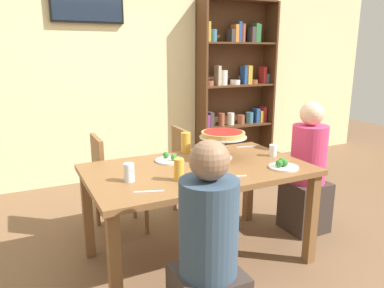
{
  "coord_description": "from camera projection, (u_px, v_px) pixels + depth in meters",
  "views": [
    {
      "loc": [
        -1.15,
        -2.27,
        1.55
      ],
      "look_at": [
        0.0,
        0.1,
        0.89
      ],
      "focal_mm": 34.36,
      "sensor_mm": 36.0,
      "label": 1
    }
  ],
  "objects": [
    {
      "name": "ground_plane",
      "position": [
        198.0,
        258.0,
        2.84
      ],
      "size": [
        12.0,
        12.0,
        0.0
      ],
      "primitive_type": "plane",
      "color": "brown"
    },
    {
      "name": "rear_partition",
      "position": [
        116.0,
        65.0,
        4.42
      ],
      "size": [
        8.0,
        0.12,
        2.8
      ],
      "primitive_type": "cube",
      "color": "beige",
      "rests_on": "ground_plane"
    },
    {
      "name": "dining_table",
      "position": [
        198.0,
        179.0,
        2.69
      ],
      "size": [
        1.59,
        0.93,
        0.74
      ],
      "color": "brown",
      "rests_on": "ground_plane"
    },
    {
      "name": "bookshelf",
      "position": [
        235.0,
        83.0,
        5.0
      ],
      "size": [
        1.1,
        0.3,
        2.21
      ],
      "color": "#4C2D19",
      "rests_on": "ground_plane"
    },
    {
      "name": "television",
      "position": [
        87.0,
        1.0,
        4.04
      ],
      "size": [
        0.8,
        0.05,
        0.47
      ],
      "color": "black"
    },
    {
      "name": "diner_head_east",
      "position": [
        307.0,
        177.0,
        3.2
      ],
      "size": [
        0.34,
        0.34,
        1.15
      ],
      "rotation": [
        0.0,
        0.0,
        3.14
      ],
      "color": "#382D28",
      "rests_on": "ground_plane"
    },
    {
      "name": "diner_near_left",
      "position": [
        208.0,
        264.0,
        1.89
      ],
      "size": [
        0.34,
        0.34,
        1.15
      ],
      "rotation": [
        0.0,
        0.0,
        1.57
      ],
      "color": "#382D28",
      "rests_on": "ground_plane"
    },
    {
      "name": "chair_far_left",
      "position": [
        112.0,
        179.0,
        3.16
      ],
      "size": [
        0.4,
        0.4,
        0.87
      ],
      "rotation": [
        0.0,
        0.0,
        -1.57
      ],
      "color": "brown",
      "rests_on": "ground_plane"
    },
    {
      "name": "chair_far_right",
      "position": [
        192.0,
        167.0,
        3.49
      ],
      "size": [
        0.4,
        0.4,
        0.87
      ],
      "rotation": [
        0.0,
        0.0,
        -1.57
      ],
      "color": "brown",
      "rests_on": "ground_plane"
    },
    {
      "name": "deep_dish_pizza_stand",
      "position": [
        223.0,
        136.0,
        2.85
      ],
      "size": [
        0.37,
        0.37,
        0.21
      ],
      "color": "silver",
      "rests_on": "dining_table"
    },
    {
      "name": "salad_plate_near_diner",
      "position": [
        170.0,
        159.0,
        2.8
      ],
      "size": [
        0.22,
        0.22,
        0.06
      ],
      "color": "white",
      "rests_on": "dining_table"
    },
    {
      "name": "salad_plate_far_diner",
      "position": [
        283.0,
        165.0,
        2.63
      ],
      "size": [
        0.21,
        0.21,
        0.07
      ],
      "color": "white",
      "rests_on": "dining_table"
    },
    {
      "name": "beer_glass_amber_tall",
      "position": [
        179.0,
        170.0,
        2.37
      ],
      "size": [
        0.07,
        0.07,
        0.15
      ],
      "primitive_type": "cylinder",
      "color": "gold",
      "rests_on": "dining_table"
    },
    {
      "name": "beer_glass_amber_short",
      "position": [
        186.0,
        143.0,
        3.03
      ],
      "size": [
        0.08,
        0.08,
        0.17
      ],
      "primitive_type": "cylinder",
      "color": "gold",
      "rests_on": "dining_table"
    },
    {
      "name": "water_glass_clear_near",
      "position": [
        129.0,
        172.0,
        2.36
      ],
      "size": [
        0.07,
        0.07,
        0.12
      ],
      "primitive_type": "cylinder",
      "color": "white",
      "rests_on": "dining_table"
    },
    {
      "name": "water_glass_clear_far",
      "position": [
        273.0,
        150.0,
        2.94
      ],
      "size": [
        0.06,
        0.06,
        0.09
      ],
      "primitive_type": "cylinder",
      "color": "white",
      "rests_on": "dining_table"
    },
    {
      "name": "cutlery_fork_near",
      "position": [
        149.0,
        192.0,
        2.19
      ],
      "size": [
        0.18,
        0.07,
        0.0
      ],
      "primitive_type": "cube",
      "rotation": [
        0.0,
        0.0,
        -0.33
      ],
      "color": "silver",
      "rests_on": "dining_table"
    },
    {
      "name": "cutlery_knife_near",
      "position": [
        234.0,
        176.0,
        2.45
      ],
      "size": [
        0.18,
        0.06,
        0.0
      ],
      "primitive_type": "cube",
      "rotation": [
        0.0,
        0.0,
        -0.24
      ],
      "color": "silver",
      "rests_on": "dining_table"
    },
    {
      "name": "cutlery_fork_far",
      "position": [
        246.0,
        147.0,
        3.23
      ],
      "size": [
        0.18,
        0.05,
        0.0
      ],
      "primitive_type": "cube",
      "rotation": [
        0.0,
        0.0,
        2.92
      ],
      "color": "silver",
      "rests_on": "dining_table"
    }
  ]
}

